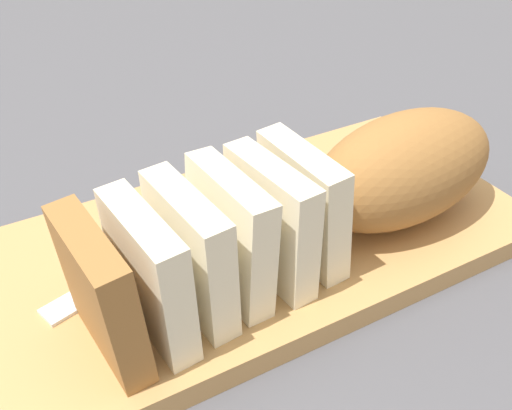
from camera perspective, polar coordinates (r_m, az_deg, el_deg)
name	(u,v)px	position (r m, az deg, el deg)	size (l,w,h in m)	color
ground_plane	(256,251)	(0.54, 0.00, -4.37)	(3.00, 3.00, 0.00)	#4C4C51
cutting_board	(256,242)	(0.53, 0.00, -3.53)	(0.48, 0.24, 0.02)	tan
bread_loaf	(332,198)	(0.49, 7.17, 0.70)	(0.39, 0.14, 0.10)	#996633
bread_knife	(226,206)	(0.54, -2.85, -0.05)	(0.24, 0.10, 0.03)	silver
crumb_near_knife	(219,235)	(0.52, -3.49, -2.88)	(0.01, 0.01, 0.01)	tan
crumb_near_loaf	(347,223)	(0.54, 8.55, -1.73)	(0.01, 0.01, 0.01)	tan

